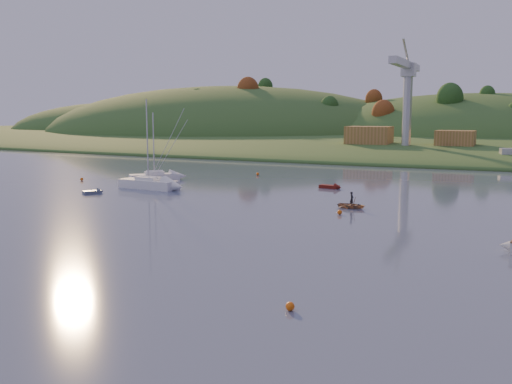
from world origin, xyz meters
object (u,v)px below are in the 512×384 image
at_px(sailboat_near, 154,176).
at_px(sailboat_far, 148,183).
at_px(grey_dinghy, 96,192).
at_px(red_tender, 333,187).
at_px(canoe, 352,205).

bearing_deg(sailboat_near, sailboat_far, -106.34).
height_order(sailboat_near, grey_dinghy, sailboat_near).
height_order(red_tender, grey_dinghy, red_tender).
distance_m(canoe, red_tender, 16.72).
xyz_separation_m(sailboat_near, canoe, (35.78, -12.18, -0.38)).
distance_m(sailboat_near, grey_dinghy, 15.49).
height_order(sailboat_near, red_tender, sailboat_near).
bearing_deg(canoe, grey_dinghy, 100.00).
height_order(sailboat_near, sailboat_far, sailboat_far).
bearing_deg(sailboat_far, grey_dinghy, -111.61).
bearing_deg(grey_dinghy, canoe, -54.97).
relative_size(red_tender, grey_dinghy, 1.17).
height_order(sailboat_near, canoe, sailboat_near).
xyz_separation_m(sailboat_far, red_tender, (23.72, 11.36, -0.56)).
bearing_deg(grey_dinghy, sailboat_near, 35.32).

